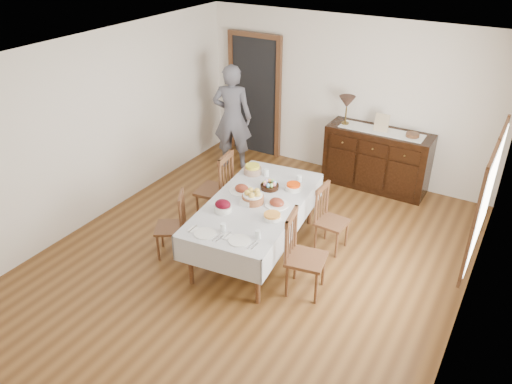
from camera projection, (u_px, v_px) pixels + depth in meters
The scene contains 26 objects.
ground at pixel (252, 259), 6.46m from camera, with size 6.00×6.00×0.00m, color brown.
room_shell at pixel (259, 128), 6.04m from camera, with size 5.02×6.02×2.65m.
dining_table at pixel (256, 208), 6.31m from camera, with size 1.35×2.29×0.75m.
chair_left_near at pixel (174, 224), 6.35m from camera, with size 0.51×0.51×0.89m.
chair_left_far at pixel (217, 187), 7.02m from camera, with size 0.50×0.50×1.08m.
chair_right_near at pixel (302, 254), 5.69m from camera, with size 0.50×0.50×1.03m.
chair_right_far at pixel (329, 218), 6.48m from camera, with size 0.39×0.39×0.90m.
sideboard at pixel (377, 159), 7.96m from camera, with size 1.63×0.59×0.98m.
person at pixel (232, 114), 8.39m from camera, with size 0.60×0.39×1.93m, color slate.
bread_basket at pixel (253, 197), 6.22m from camera, with size 0.27×0.27×0.18m.
egg_basket at pixel (270, 186), 6.55m from camera, with size 0.24×0.24×0.11m.
ham_platter_a at pixel (242, 189), 6.50m from camera, with size 0.33×0.33×0.11m.
ham_platter_b at pixel (277, 203), 6.18m from camera, with size 0.30×0.30×0.11m.
beet_bowl at pixel (223, 206), 6.04m from camera, with size 0.21×0.21×0.15m.
carrot_bowl at pixel (293, 187), 6.52m from camera, with size 0.22×0.22×0.09m.
pineapple_bowl at pixel (253, 169), 6.93m from camera, with size 0.25×0.25×0.13m.
casserole_dish at pixel (272, 216), 5.90m from camera, with size 0.22×0.22×0.07m.
butter_dish at pixel (246, 202), 6.18m from camera, with size 0.15×0.11×0.07m.
setting_left at pixel (211, 231), 5.65m from camera, with size 0.43×0.31×0.10m.
setting_right at pixel (245, 238), 5.53m from camera, with size 0.43×0.31×0.10m.
glass_far_a at pixel (266, 173), 6.86m from camera, with size 0.07×0.07×0.10m.
glass_far_b at pixel (299, 178), 6.72m from camera, with size 0.07×0.07×0.09m.
runner at pixel (381, 131), 7.69m from camera, with size 1.30×0.35×0.01m.
table_lamp at pixel (347, 103), 7.78m from camera, with size 0.26×0.26×0.46m.
picture_frame at pixel (382, 123), 7.62m from camera, with size 0.22×0.08×0.28m.
deco_bowl at pixel (413, 135), 7.48m from camera, with size 0.20×0.20×0.06m.
Camera 1 is at (2.69, -4.47, 3.91)m, focal length 35.00 mm.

